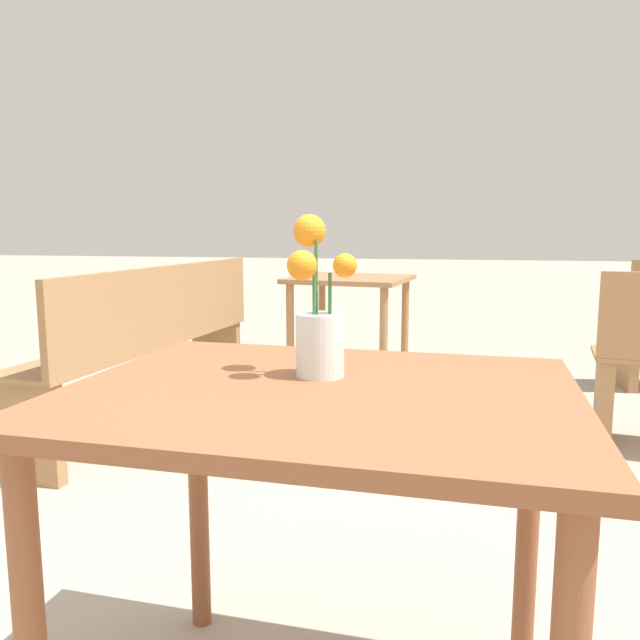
% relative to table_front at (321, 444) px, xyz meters
% --- Properties ---
extents(table_front, '(0.97, 0.79, 0.75)m').
position_rel_table_front_xyz_m(table_front, '(0.00, 0.00, 0.00)').
color(table_front, brown).
rests_on(table_front, ground_plane).
extents(flower_vase, '(0.13, 0.13, 0.32)m').
position_rel_table_front_xyz_m(flower_vase, '(-0.02, 0.09, 0.22)').
color(flower_vase, silver).
rests_on(flower_vase, table_front).
extents(bench_near, '(0.54, 1.86, 0.85)m').
position_rel_table_front_xyz_m(bench_near, '(-1.29, 1.90, -0.17)').
color(bench_near, '#9E7047').
rests_on(bench_near, ground_plane).
extents(table_back, '(0.83, 0.81, 0.73)m').
position_rel_table_front_xyz_m(table_back, '(-0.40, 2.93, -0.04)').
color(table_back, '#9E7047').
rests_on(table_back, ground_plane).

